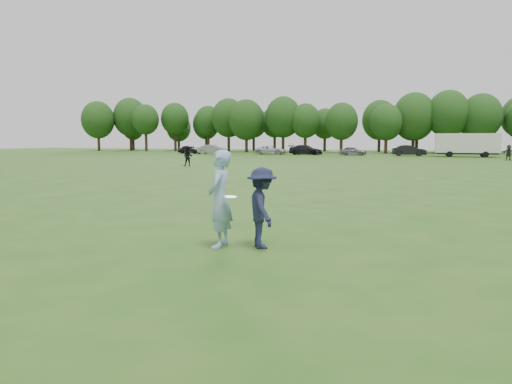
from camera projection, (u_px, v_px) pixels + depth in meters
ground at (267, 246)px, 9.98m from camera, size 200.00×200.00×0.00m
thrower at (220, 199)px, 9.83m from camera, size 0.59×0.82×2.11m
defender at (262, 208)px, 9.78m from camera, size 1.14×1.30×1.75m
player_far_a at (188, 157)px, 40.08m from camera, size 0.98×0.86×1.72m
player_far_d at (509, 153)px, 51.85m from camera, size 1.73×1.00×1.78m
car_a at (190, 149)px, 77.03m from camera, size 4.32×2.04×1.43m
car_b at (212, 149)px, 74.55m from camera, size 4.81×2.15×1.53m
car_c at (271, 150)px, 72.82m from camera, size 5.10×2.55×1.39m
car_d at (306, 150)px, 71.30m from camera, size 5.51×2.83×1.53m
car_e at (353, 151)px, 67.90m from camera, size 3.95×1.64×1.34m
car_f at (409, 151)px, 65.85m from camera, size 4.96×2.27×1.58m
disc_in_play at (230, 197)px, 9.54m from camera, size 0.29×0.28×0.05m
cargo_trailer at (467, 144)px, 61.95m from camera, size 9.00×2.75×3.20m
treeline at (414, 118)px, 80.58m from camera, size 130.35×18.39×11.74m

